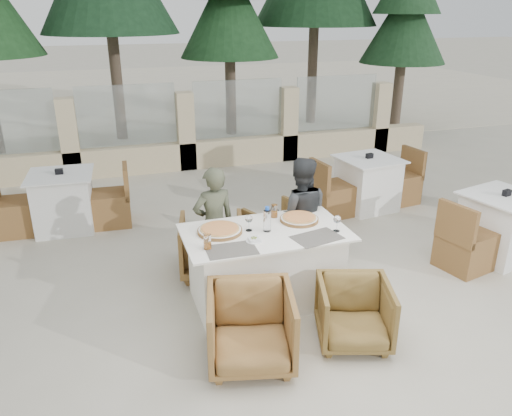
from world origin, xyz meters
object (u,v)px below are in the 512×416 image
object	(u,v)px
wine_glass_centre	(249,222)
olive_dish	(254,239)
water_bottle	(267,219)
diner_right	(300,216)
beer_glass_left	(207,242)
beer_glass_right	(274,211)
bg_table_b	(367,183)
dining_table	(265,266)
pizza_right	(299,218)
wine_glass_corner	(337,223)
armchair_far_right	(282,233)
armchair_far_left	(212,245)
armchair_near_right	(354,313)
diner_left	(214,224)
bg_table_a	(64,202)
armchair_near_left	(251,328)
bg_table_c	(500,226)
pizza_left	(220,230)

from	to	relation	value
wine_glass_centre	olive_dish	size ratio (longest dim) A/B	1.67
water_bottle	diner_right	world-z (taller)	diner_right
beer_glass_left	beer_glass_right	world-z (taller)	beer_glass_left
water_bottle	bg_table_b	xyz separation A→B (m)	(2.23, 1.94, -0.51)
wine_glass_centre	dining_table	bearing A→B (deg)	-24.18
pizza_right	wine_glass_corner	bearing A→B (deg)	-54.65
diner_right	wine_glass_centre	bearing A→B (deg)	47.79
armchair_far_right	armchair_far_left	bearing A→B (deg)	-17.05
armchair_near_right	bg_table_b	size ratio (longest dim) A/B	0.39
beer_glass_left	diner_left	distance (m)	0.89
armchair_near_right	diner_left	size ratio (longest dim) A/B	0.50
dining_table	bg_table_a	size ratio (longest dim) A/B	0.98
dining_table	armchair_far_left	bearing A→B (deg)	116.45
bg_table_b	wine_glass_corner	bearing A→B (deg)	-133.57
armchair_far_right	bg_table_a	xyz separation A→B (m)	(-2.47, 1.69, 0.06)
dining_table	armchair_near_left	xyz separation A→B (m)	(-0.42, -0.86, -0.06)
wine_glass_corner	beer_glass_left	world-z (taller)	wine_glass_corner
armchair_near_left	bg_table_c	distance (m)	3.52
diner_left	wine_glass_corner	bearing A→B (deg)	132.47
dining_table	diner_left	distance (m)	0.77
armchair_far_left	armchair_near_left	xyz separation A→B (m)	(-0.05, -1.61, 0.00)
wine_glass_centre	armchair_far_right	world-z (taller)	wine_glass_centre
bg_table_b	beer_glass_right	bearing A→B (deg)	-148.48
water_bottle	diner_left	distance (m)	0.78
beer_glass_right	diner_right	distance (m)	0.44
armchair_far_right	armchair_near_right	bearing A→B (deg)	68.77
water_bottle	bg_table_c	xyz separation A→B (m)	(2.95, 0.08, -0.51)
diner_right	bg_table_b	world-z (taller)	diner_right
dining_table	bg_table_b	world-z (taller)	same
beer_glass_right	armchair_near_right	size ratio (longest dim) A/B	0.21
pizza_right	wine_glass_centre	size ratio (longest dim) A/B	2.13
olive_dish	diner_left	xyz separation A→B (m)	(-0.19, 0.81, -0.16)
beer_glass_right	bg_table_c	size ratio (longest dim) A/B	0.08
armchair_far_left	diner_left	bearing A→B (deg)	105.81
dining_table	beer_glass_right	distance (m)	0.58
armchair_near_right	diner_right	size ratio (longest dim) A/B	0.48
pizza_left	pizza_right	distance (m)	0.84
olive_dish	bg_table_a	distance (m)	3.28
olive_dish	armchair_far_left	size ratio (longest dim) A/B	0.15
bg_table_b	pizza_left	bearing A→B (deg)	-152.74
olive_dish	bg_table_a	xyz separation A→B (m)	(-1.81, 2.70, -0.41)
beer_glass_right	water_bottle	bearing A→B (deg)	-121.04
pizza_right	bg_table_c	distance (m)	2.59
armchair_far_left	armchair_near_left	size ratio (longest dim) A/B	0.99
dining_table	wine_glass_corner	size ratio (longest dim) A/B	8.70
wine_glass_corner	wine_glass_centre	bearing A→B (deg)	161.26
beer_glass_right	bg_table_a	xyz separation A→B (m)	(-2.18, 2.22, -0.45)
wine_glass_corner	diner_right	size ratio (longest dim) A/B	0.14
dining_table	diner_left	bearing A→B (deg)	120.19
dining_table	water_bottle	xyz separation A→B (m)	(0.02, 0.01, 0.51)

